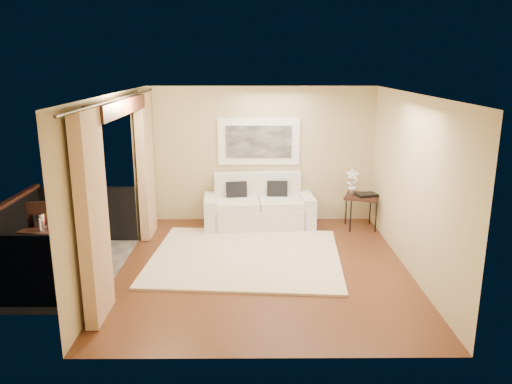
{
  "coord_description": "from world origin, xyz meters",
  "views": [
    {
      "loc": [
        -0.17,
        -7.33,
        3.15
      ],
      "look_at": [
        -0.12,
        0.7,
        1.05
      ],
      "focal_mm": 35.0,
      "sensor_mm": 36.0,
      "label": 1
    }
  ],
  "objects_px": {
    "sofa": "(259,208)",
    "bistro_table": "(47,232)",
    "side_table": "(361,198)",
    "orchid": "(352,182)",
    "balcony_chair_far": "(75,226)",
    "balcony_chair_near": "(44,232)",
    "ice_bucket": "(39,220)"
  },
  "relations": [
    {
      "from": "sofa",
      "to": "ice_bucket",
      "type": "xyz_separation_m",
      "value": [
        -3.38,
        -2.14,
        0.45
      ]
    },
    {
      "from": "bistro_table",
      "to": "balcony_chair_far",
      "type": "relative_size",
      "value": 0.75
    },
    {
      "from": "sofa",
      "to": "orchid",
      "type": "distance_m",
      "value": 1.9
    },
    {
      "from": "sofa",
      "to": "side_table",
      "type": "height_order",
      "value": "sofa"
    },
    {
      "from": "bistro_table",
      "to": "balcony_chair_near",
      "type": "height_order",
      "value": "balcony_chair_near"
    },
    {
      "from": "side_table",
      "to": "ice_bucket",
      "type": "xyz_separation_m",
      "value": [
        -5.36,
        -1.98,
        0.21
      ]
    },
    {
      "from": "sofa",
      "to": "balcony_chair_near",
      "type": "height_order",
      "value": "balcony_chair_near"
    },
    {
      "from": "balcony_chair_far",
      "to": "ice_bucket",
      "type": "xyz_separation_m",
      "value": [
        -0.36,
        -0.46,
        0.25
      ]
    },
    {
      "from": "orchid",
      "to": "balcony_chair_near",
      "type": "xyz_separation_m",
      "value": [
        -5.13,
        -2.12,
        -0.27
      ]
    },
    {
      "from": "side_table",
      "to": "balcony_chair_near",
      "type": "relative_size",
      "value": 0.71
    },
    {
      "from": "bistro_table",
      "to": "sofa",
      "type": "bearing_deg",
      "value": 34.2
    },
    {
      "from": "side_table",
      "to": "sofa",
      "type": "bearing_deg",
      "value": 175.19
    },
    {
      "from": "balcony_chair_far",
      "to": "balcony_chair_near",
      "type": "xyz_separation_m",
      "value": [
        -0.3,
        -0.5,
        0.07
      ]
    },
    {
      "from": "sofa",
      "to": "orchid",
      "type": "xyz_separation_m",
      "value": [
        1.82,
        -0.06,
        0.55
      ]
    },
    {
      "from": "balcony_chair_far",
      "to": "balcony_chair_near",
      "type": "relative_size",
      "value": 0.89
    },
    {
      "from": "side_table",
      "to": "balcony_chair_far",
      "type": "bearing_deg",
      "value": -163.15
    },
    {
      "from": "side_table",
      "to": "balcony_chair_near",
      "type": "xyz_separation_m",
      "value": [
        -5.3,
        -2.01,
        0.03
      ]
    },
    {
      "from": "side_table",
      "to": "balcony_chair_near",
      "type": "height_order",
      "value": "balcony_chair_near"
    },
    {
      "from": "sofa",
      "to": "bistro_table",
      "type": "xyz_separation_m",
      "value": [
        -3.26,
        -2.21,
        0.27
      ]
    },
    {
      "from": "ice_bucket",
      "to": "balcony_chair_far",
      "type": "bearing_deg",
      "value": 51.76
    },
    {
      "from": "orchid",
      "to": "bistro_table",
      "type": "distance_m",
      "value": 5.52
    },
    {
      "from": "side_table",
      "to": "orchid",
      "type": "xyz_separation_m",
      "value": [
        -0.17,
        0.11,
        0.31
      ]
    },
    {
      "from": "orchid",
      "to": "bistro_table",
      "type": "relative_size",
      "value": 0.68
    },
    {
      "from": "sofa",
      "to": "balcony_chair_far",
      "type": "xyz_separation_m",
      "value": [
        -3.01,
        -1.68,
        0.2
      ]
    },
    {
      "from": "sofa",
      "to": "orchid",
      "type": "relative_size",
      "value": 4.4
    },
    {
      "from": "balcony_chair_far",
      "to": "side_table",
      "type": "bearing_deg",
      "value": 179.82
    },
    {
      "from": "orchid",
      "to": "balcony_chair_near",
      "type": "distance_m",
      "value": 5.56
    },
    {
      "from": "bistro_table",
      "to": "balcony_chair_near",
      "type": "relative_size",
      "value": 0.67
    },
    {
      "from": "side_table",
      "to": "bistro_table",
      "type": "distance_m",
      "value": 5.63
    },
    {
      "from": "balcony_chair_far",
      "to": "ice_bucket",
      "type": "distance_m",
      "value": 0.64
    },
    {
      "from": "orchid",
      "to": "balcony_chair_far",
      "type": "xyz_separation_m",
      "value": [
        -4.83,
        -1.62,
        -0.35
      ]
    },
    {
      "from": "orchid",
      "to": "balcony_chair_near",
      "type": "height_order",
      "value": "orchid"
    }
  ]
}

